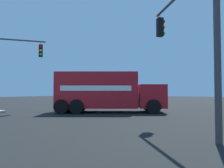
# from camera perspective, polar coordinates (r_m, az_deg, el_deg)

# --- Properties ---
(ground_plane) EXTENTS (100.00, 100.00, 0.00)m
(ground_plane) POSITION_cam_1_polar(r_m,az_deg,el_deg) (16.92, 5.98, -7.27)
(ground_plane) COLOR black
(delivery_truck) EXTENTS (7.86, 6.75, 2.94)m
(delivery_truck) POSITION_cam_1_polar(r_m,az_deg,el_deg) (15.68, -1.57, -2.11)
(delivery_truck) COLOR #AD141E
(delivery_truck) RESTS_ON ground
(traffic_light_primary) EXTENTS (3.62, 3.54, 5.84)m
(traffic_light_primary) POSITION_cam_1_polar(r_m,az_deg,el_deg) (8.68, 20.34, 13.69)
(traffic_light_primary) COLOR #38383D
(traffic_light_primary) RESTS_ON ground
(traffic_light_secondary) EXTENTS (2.38, 3.33, 5.57)m
(traffic_light_secondary) POSITION_cam_1_polar(r_m,az_deg,el_deg) (17.56, -26.30, 5.55)
(traffic_light_secondary) COLOR #38383D
(traffic_light_secondary) RESTS_ON sidewalk_corner_far
(pickup_tan) EXTENTS (2.73, 5.40, 1.38)m
(pickup_tan) POSITION_cam_1_polar(r_m,az_deg,el_deg) (25.39, -3.69, -3.86)
(pickup_tan) COLOR tan
(pickup_tan) RESTS_ON ground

